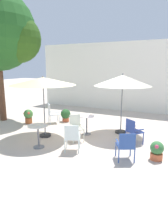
{
  "coord_description": "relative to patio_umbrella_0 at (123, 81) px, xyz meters",
  "views": [
    {
      "loc": [
        3.39,
        -7.08,
        2.68
      ],
      "look_at": [
        0.0,
        -0.04,
        0.92
      ],
      "focal_mm": 32.73,
      "sensor_mm": 36.0,
      "label": 1
    }
  ],
  "objects": [
    {
      "name": "patio_chair_2",
      "position": [
        -0.87,
        -2.51,
        -1.6
      ],
      "size": [
        0.6,
        0.59,
        0.9
      ],
      "color": "silver",
      "rests_on": "ground"
    },
    {
      "name": "patio_chair_0",
      "position": [
        0.71,
        -1.0,
        -1.6
      ],
      "size": [
        0.66,
        0.66,
        0.89
      ],
      "color": "#2D4499",
      "rests_on": "ground"
    },
    {
      "name": "cafe_table_1",
      "position": [
        -2.06,
        -2.7,
        -1.59
      ],
      "size": [
        0.67,
        0.67,
        0.77
      ],
      "color": "silver",
      "rests_on": "ground"
    },
    {
      "name": "potted_plant_0",
      "position": [
        -2.05,
        0.0,
        -1.82
      ],
      "size": [
        0.3,
        0.3,
        0.53
      ],
      "color": "#B0563B",
      "rests_on": "ground"
    },
    {
      "name": "potted_plant_1",
      "position": [
        -4.38,
        -0.49,
        -1.74
      ],
      "size": [
        0.43,
        0.43,
        0.67
      ],
      "color": "#A2532B",
      "rests_on": "ground"
    },
    {
      "name": "patio_chair_3",
      "position": [
        -3.37,
        0.01,
        -1.6
      ],
      "size": [
        0.64,
        0.64,
        0.94
      ],
      "color": "silver",
      "rests_on": "ground"
    },
    {
      "name": "villa_facade",
      "position": [
        -1.27,
        4.45,
        -0.07
      ],
      "size": [
        10.94,
        0.3,
        4.09
      ],
      "primitive_type": "cube",
      "color": "white",
      "rests_on": "ground"
    },
    {
      "name": "patio_umbrella_1",
      "position": [
        -2.53,
        -1.69,
        -0.0
      ],
      "size": [
        2.44,
        2.44,
        2.34
      ],
      "color": "#2D2D2D",
      "rests_on": "ground"
    },
    {
      "name": "patio_chair_1",
      "position": [
        -1.25,
        -1.52,
        -1.58
      ],
      "size": [
        0.65,
        0.65,
        0.94
      ],
      "color": "white",
      "rests_on": "ground"
    },
    {
      "name": "ground_plane",
      "position": [
        -1.27,
        -0.78,
        -2.12
      ],
      "size": [
        60.0,
        60.0,
        0.0
      ],
      "primitive_type": "plane",
      "color": "beige"
    },
    {
      "name": "patio_umbrella_0",
      "position": [
        0.0,
        0.0,
        0.0
      ],
      "size": [
        2.24,
        2.24,
        2.41
      ],
      "color": "#2D2D2D",
      "rests_on": "ground"
    },
    {
      "name": "potted_plant_2",
      "position": [
        -2.94,
        0.54,
        -1.77
      ],
      "size": [
        0.5,
        0.48,
        0.63
      ],
      "color": "#B55434",
      "rests_on": "ground"
    },
    {
      "name": "cafe_table_0",
      "position": [
        -1.18,
        -0.77,
        -1.59
      ],
      "size": [
        0.6,
        0.6,
        0.77
      ],
      "color": "silver",
      "rests_on": "ground"
    },
    {
      "name": "patio_chair_4",
      "position": [
        0.82,
        -2.41,
        -1.62
      ],
      "size": [
        0.66,
        0.66,
        0.87
      ],
      "color": "#2C4E99",
      "rests_on": "ground"
    },
    {
      "name": "potted_plant_3",
      "position": [
        1.62,
        -1.95,
        -1.82
      ],
      "size": [
        0.39,
        0.41,
        0.56
      ],
      "color": "#CC643D",
      "rests_on": "ground"
    }
  ]
}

